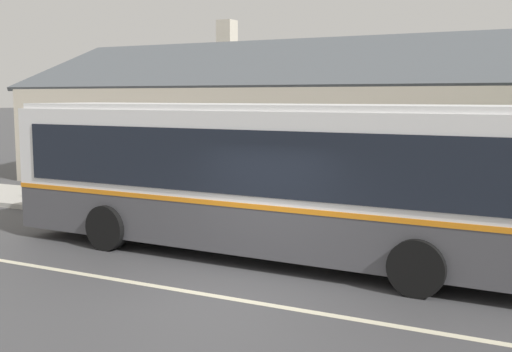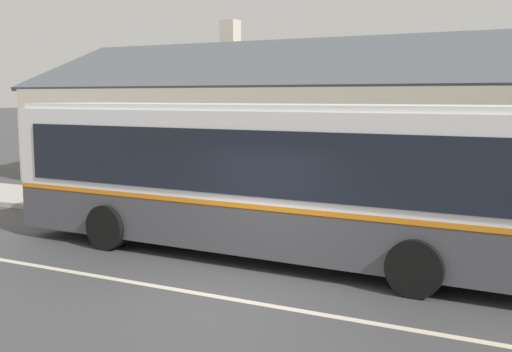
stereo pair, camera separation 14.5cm
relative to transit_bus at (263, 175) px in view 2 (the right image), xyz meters
The scene contains 6 objects.
ground_plane 3.45m from the transit_bus, 76.25° to the right, with size 300.00×300.00×0.00m, color #424244.
sidewalk_far 3.58m from the transit_bus, 77.09° to the left, with size 60.00×3.00×0.15m, color #ADAAA3.
lane_divider_stripe 3.45m from the transit_bus, 76.25° to the right, with size 60.00×0.16×0.01m, color beige.
community_building 11.72m from the transit_bus, 94.39° to the left, with size 27.35×10.93×6.67m.
transit_bus is the anchor object (origin of this frame).
bench_by_building 9.04m from the transit_bus, 162.16° to the left, with size 1.58×0.51×0.94m.
Camera 2 is at (5.45, -8.97, 3.37)m, focal length 45.00 mm.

